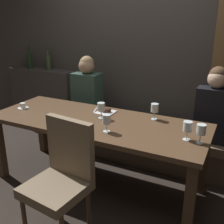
# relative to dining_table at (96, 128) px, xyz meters

# --- Properties ---
(ground) EXTENTS (9.00, 9.00, 0.00)m
(ground) POSITION_rel_dining_table_xyz_m (0.00, 0.00, -0.65)
(ground) COLOR black
(back_wall_tiled) EXTENTS (6.00, 0.12, 3.00)m
(back_wall_tiled) POSITION_rel_dining_table_xyz_m (0.00, 1.22, 0.85)
(back_wall_tiled) COLOR #423D38
(back_wall_tiled) RESTS_ON ground
(back_counter) EXTENTS (1.10, 0.28, 0.95)m
(back_counter) POSITION_rel_dining_table_xyz_m (-1.55, 1.04, -0.18)
(back_counter) COLOR #38342F
(back_counter) RESTS_ON ground
(dining_table) EXTENTS (2.20, 0.84, 0.74)m
(dining_table) POSITION_rel_dining_table_xyz_m (0.00, 0.00, 0.00)
(dining_table) COLOR #493422
(dining_table) RESTS_ON ground
(banquette_bench) EXTENTS (2.50, 0.44, 0.45)m
(banquette_bench) POSITION_rel_dining_table_xyz_m (0.00, 0.70, -0.42)
(banquette_bench) COLOR #4A3C2E
(banquette_bench) RESTS_ON ground
(chair_near_side) EXTENTS (0.49, 0.49, 0.98)m
(chair_near_side) POSITION_rel_dining_table_xyz_m (0.10, -0.72, -0.09)
(chair_near_side) COLOR brown
(chair_near_side) RESTS_ON ground
(diner_redhead) EXTENTS (0.36, 0.24, 0.80)m
(diner_redhead) POSITION_rel_dining_table_xyz_m (-0.55, 0.73, 0.18)
(diner_redhead) COLOR #2D473D
(diner_redhead) RESTS_ON banquette_bench
(diner_bearded) EXTENTS (0.36, 0.24, 0.80)m
(diner_bearded) POSITION_rel_dining_table_xyz_m (1.03, 0.69, 0.18)
(diner_bearded) COLOR black
(diner_bearded) RESTS_ON banquette_bench
(wine_bottle_dark_red) EXTENTS (0.08, 0.08, 0.33)m
(wine_bottle_dark_red) POSITION_rel_dining_table_xyz_m (-1.76, 1.02, 0.42)
(wine_bottle_dark_red) COLOR black
(wine_bottle_dark_red) RESTS_ON back_counter
(wine_bottle_pale_label) EXTENTS (0.08, 0.08, 0.33)m
(wine_bottle_pale_label) POSITION_rel_dining_table_xyz_m (-1.43, 1.06, 0.42)
(wine_bottle_pale_label) COLOR #384728
(wine_bottle_pale_label) RESTS_ON back_counter
(wine_glass_far_right) EXTENTS (0.08, 0.08, 0.16)m
(wine_glass_far_right) POSITION_rel_dining_table_xyz_m (0.23, -0.21, 0.20)
(wine_glass_far_right) COLOR silver
(wine_glass_far_right) RESTS_ON dining_table
(wine_glass_end_left) EXTENTS (0.08, 0.08, 0.16)m
(wine_glass_end_left) POSITION_rel_dining_table_xyz_m (1.02, -0.08, 0.20)
(wine_glass_end_left) COLOR silver
(wine_glass_end_left) RESTS_ON dining_table
(wine_glass_far_left) EXTENTS (0.08, 0.08, 0.16)m
(wine_glass_far_left) POSITION_rel_dining_table_xyz_m (0.02, 0.07, 0.20)
(wine_glass_far_left) COLOR silver
(wine_glass_far_left) RESTS_ON dining_table
(wine_glass_end_right) EXTENTS (0.08, 0.08, 0.16)m
(wine_glass_end_right) POSITION_rel_dining_table_xyz_m (0.91, -0.06, 0.20)
(wine_glass_end_right) COLOR silver
(wine_glass_end_right) RESTS_ON dining_table
(wine_glass_center_back) EXTENTS (0.08, 0.08, 0.16)m
(wine_glass_center_back) POSITION_rel_dining_table_xyz_m (0.51, 0.28, 0.20)
(wine_glass_center_back) COLOR silver
(wine_glass_center_back) RESTS_ON dining_table
(espresso_cup) EXTENTS (0.12, 0.12, 0.06)m
(espresso_cup) POSITION_rel_dining_table_xyz_m (-0.92, -0.05, 0.11)
(espresso_cup) COLOR white
(espresso_cup) RESTS_ON dining_table
(dessert_plate) EXTENTS (0.19, 0.19, 0.05)m
(dessert_plate) POSITION_rel_dining_table_xyz_m (-0.01, 0.23, 0.10)
(dessert_plate) COLOR white
(dessert_plate) RESTS_ON dining_table
(fork_on_table) EXTENTS (0.07, 0.17, 0.01)m
(fork_on_table) POSITION_rel_dining_table_xyz_m (-0.16, 0.25, 0.09)
(fork_on_table) COLOR silver
(fork_on_table) RESTS_ON dining_table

